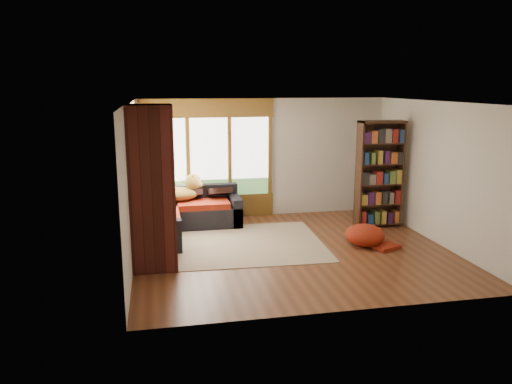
{
  "coord_description": "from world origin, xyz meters",
  "views": [
    {
      "loc": [
        -2.31,
        -8.18,
        2.91
      ],
      "look_at": [
        -0.54,
        0.63,
        0.95
      ],
      "focal_mm": 35.0,
      "sensor_mm": 36.0,
      "label": 1
    }
  ],
  "objects": [
    {
      "name": "wall_left",
      "position": [
        -2.75,
        0.0,
        1.3
      ],
      "size": [
        0.04,
        5.0,
        2.6
      ],
      "primitive_type": "cube",
      "color": "silver",
      "rests_on": "ground"
    },
    {
      "name": "area_rug",
      "position": [
        -0.99,
        0.53,
        0.01
      ],
      "size": [
        3.38,
        2.64,
        0.01
      ],
      "primitive_type": "cube",
      "rotation": [
        0.0,
        0.0,
        -0.04
      ],
      "color": "beige",
      "rests_on": "ground"
    },
    {
      "name": "dog_brindle",
      "position": [
        -2.34,
        1.17,
        0.75
      ],
      "size": [
        0.65,
        0.87,
        0.44
      ],
      "rotation": [
        0.0,
        0.0,
        1.33
      ],
      "color": "#352B1A",
      "rests_on": "sectional_sofa"
    },
    {
      "name": "wall_right",
      "position": [
        2.75,
        0.0,
        1.3
      ],
      "size": [
        0.04,
        5.0,
        2.6
      ],
      "primitive_type": "cube",
      "color": "silver",
      "rests_on": "ground"
    },
    {
      "name": "sectional_sofa",
      "position": [
        -1.95,
        1.7,
        0.3
      ],
      "size": [
        2.2,
        2.2,
        0.8
      ],
      "rotation": [
        0.0,
        0.0,
        0.0
      ],
      "color": "black",
      "rests_on": "ground"
    },
    {
      "name": "brick_chimney",
      "position": [
        -2.4,
        -0.35,
        1.3
      ],
      "size": [
        0.7,
        0.7,
        2.6
      ],
      "primitive_type": "cube",
      "color": "#471914",
      "rests_on": "ground"
    },
    {
      "name": "throw_pillows",
      "position": [
        -1.92,
        1.85,
        0.79
      ],
      "size": [
        1.98,
        1.68,
        0.45
      ],
      "color": "black",
      "rests_on": "sectional_sofa"
    },
    {
      "name": "wall_back",
      "position": [
        0.0,
        2.5,
        1.3
      ],
      "size": [
        5.5,
        0.04,
        2.6
      ],
      "primitive_type": "cube",
      "color": "silver",
      "rests_on": "ground"
    },
    {
      "name": "ceiling",
      "position": [
        0.0,
        0.0,
        2.6
      ],
      "size": [
        5.5,
        5.5,
        0.0
      ],
      "primitive_type": "plane",
      "color": "white"
    },
    {
      "name": "bookshelf",
      "position": [
        2.14,
        1.14,
        1.09
      ],
      "size": [
        0.94,
        0.31,
        2.19
      ],
      "color": "#3A2013",
      "rests_on": "ground"
    },
    {
      "name": "floor",
      "position": [
        0.0,
        0.0,
        0.0
      ],
      "size": [
        5.5,
        5.5,
        0.0
      ],
      "primitive_type": "plane",
      "color": "#572D18",
      "rests_on": "ground"
    },
    {
      "name": "roller_blind",
      "position": [
        -2.69,
        2.03,
        1.75
      ],
      "size": [
        0.03,
        0.72,
        0.9
      ],
      "primitive_type": "cube",
      "color": "#6E8359",
      "rests_on": "wall_left"
    },
    {
      "name": "pouf",
      "position": [
        1.37,
        -0.01,
        0.21
      ],
      "size": [
        0.74,
        0.74,
        0.39
      ],
      "primitive_type": "ellipsoid",
      "rotation": [
        0.0,
        0.0,
        -0.02
      ],
      "color": "#9D2611",
      "rests_on": "area_rug"
    },
    {
      "name": "windows_back",
      "position": [
        -1.2,
        2.47,
        1.35
      ],
      "size": [
        2.82,
        0.1,
        1.9
      ],
      "color": "brown",
      "rests_on": "wall_back"
    },
    {
      "name": "dog_tan",
      "position": [
        -1.82,
        1.98,
        0.77
      ],
      "size": [
        0.93,
        0.66,
        0.47
      ],
      "rotation": [
        0.0,
        0.0,
        0.18
      ],
      "color": "olive",
      "rests_on": "sectional_sofa"
    },
    {
      "name": "wall_front",
      "position": [
        0.0,
        -2.5,
        1.3
      ],
      "size": [
        5.5,
        0.04,
        2.6
      ],
      "primitive_type": "cube",
      "color": "silver",
      "rests_on": "ground"
    },
    {
      "name": "windows_left",
      "position": [
        -2.72,
        1.2,
        1.35
      ],
      "size": [
        0.1,
        2.62,
        1.9
      ],
      "color": "brown",
      "rests_on": "wall_left"
    }
  ]
}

